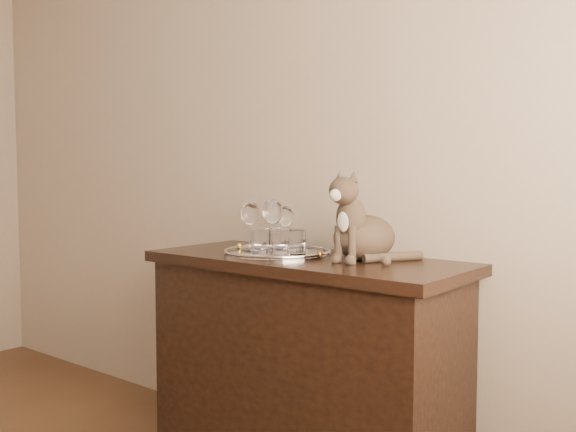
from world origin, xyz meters
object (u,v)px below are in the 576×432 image
wine_glass_b (286,228)px  tumbler_b (263,243)px  tumbler_a (278,242)px  tray (278,254)px  wine_glass_d (273,225)px  tumbler_c (295,242)px  wine_glass_a (274,225)px  cat (364,215)px  sideboard (305,371)px  wine_glass_c (250,226)px

wine_glass_b → tumbler_b: 0.19m
tumbler_a → wine_glass_b: bearing=118.5°
tray → wine_glass_d: wine_glass_d is taller
tumbler_c → tumbler_b: bearing=-122.0°
wine_glass_a → cat: size_ratio=0.58×
tray → wine_glass_a: bearing=135.6°
sideboard → tumbler_c: 0.48m
wine_glass_a → wine_glass_c: (-0.02, -0.12, 0.00)m
wine_glass_d → tumbler_a: (0.09, -0.08, -0.05)m
wine_glass_c → tumbler_c: wine_glass_c is taller
wine_glass_d → tumbler_b: 0.13m
tumbler_c → wine_glass_d: bearing=177.0°
wine_glass_b → tumbler_c: wine_glass_b is taller
sideboard → cat: 0.62m
sideboard → tumbler_c: size_ratio=13.55×
wine_glass_a → tumbler_b: (0.11, -0.20, -0.05)m
wine_glass_d → cat: bearing=14.4°
tray → wine_glass_b: (-0.02, 0.07, 0.09)m
wine_glass_b → wine_glass_c: wine_glass_c is taller
tray → wine_glass_b: 0.12m
wine_glass_a → wine_glass_c: size_ratio=0.98×
wine_glass_b → tumbler_c: size_ratio=1.93×
wine_glass_b → tumbler_c: (0.10, -0.08, -0.04)m
sideboard → wine_glass_b: 0.54m
sideboard → wine_glass_a: 0.57m
wine_glass_b → cat: cat is taller
sideboard → wine_glass_b: wine_glass_b is taller
wine_glass_c → tumbler_a: wine_glass_c is taller
sideboard → tumbler_a: size_ratio=12.05×
sideboard → tumbler_b: 0.50m
tumbler_a → tumbler_b: tumbler_a is taller
sideboard → wine_glass_d: size_ratio=5.98×
wine_glass_d → tumbler_a: 0.13m
tumbler_a → tumbler_b: bearing=-140.1°
tray → tumbler_a: size_ratio=4.02×
wine_glass_a → wine_glass_c: 0.12m
tumbler_c → tumbler_a: bearing=-109.0°
wine_glass_b → cat: bearing=2.9°
tumbler_a → cat: cat is taller
wine_glass_a → tumbler_c: size_ratio=2.08×
wine_glass_c → tumbler_a: bearing=-15.3°
wine_glass_a → wine_glass_c: bearing=-100.5°
tumbler_b → tumbler_c: 0.12m
tray → wine_glass_c: 0.15m
wine_glass_b → wine_glass_a: bearing=166.7°
sideboard → tumbler_a: (-0.06, -0.09, 0.48)m
tumbler_a → tumbler_c: bearing=71.0°
sideboard → tumbler_a: 0.49m
wine_glass_b → tumbler_b: wine_glass_b is taller
wine_glass_d → tray: bearing=-0.9°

